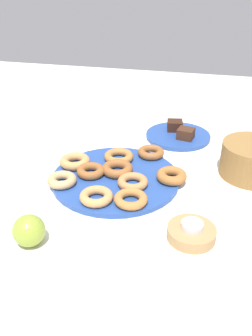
% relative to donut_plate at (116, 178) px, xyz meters
% --- Properties ---
extents(ground_plane, '(2.40, 2.40, 0.00)m').
position_rel_donut_plate_xyz_m(ground_plane, '(0.00, 0.00, -0.01)').
color(ground_plane, white).
extents(donut_plate, '(0.36, 0.36, 0.01)m').
position_rel_donut_plate_xyz_m(donut_plate, '(0.00, 0.00, 0.00)').
color(donut_plate, '#284C9E').
rests_on(donut_plate, ground_plane).
extents(donut_0, '(0.11, 0.11, 0.02)m').
position_rel_donut_plate_xyz_m(donut_0, '(0.01, -0.07, 0.02)').
color(donut_0, '#995B2D').
rests_on(donut_0, donut_plate).
extents(donut_1, '(0.12, 0.12, 0.02)m').
position_rel_donut_plate_xyz_m(donut_1, '(0.12, 0.07, 0.02)').
color(donut_1, '#BC7A3D').
rests_on(donut_1, donut_plate).
extents(donut_2, '(0.09, 0.09, 0.02)m').
position_rel_donut_plate_xyz_m(donut_2, '(-0.10, -0.02, 0.02)').
color(donut_2, '#BC7A3D').
rests_on(donut_2, donut_plate).
extents(donut_3, '(0.12, 0.12, 0.02)m').
position_rel_donut_plate_xyz_m(donut_3, '(0.13, -0.02, 0.02)').
color(donut_3, tan).
rests_on(donut_3, donut_plate).
extents(donut_4, '(0.13, 0.13, 0.03)m').
position_rel_donut_plate_xyz_m(donut_4, '(-0.03, -0.13, 0.02)').
color(donut_4, tan).
rests_on(donut_4, donut_plate).
extents(donut_5, '(0.11, 0.11, 0.02)m').
position_rel_donut_plate_xyz_m(donut_5, '(-0.15, 0.08, 0.02)').
color(donut_5, '#995B2D').
rests_on(donut_5, donut_plate).
extents(donut_6, '(0.11, 0.11, 0.02)m').
position_rel_donut_plate_xyz_m(donut_6, '(0.04, 0.06, 0.02)').
color(donut_6, '#C6844C').
rests_on(donut_6, donut_plate).
extents(donut_7, '(0.11, 0.11, 0.02)m').
position_rel_donut_plate_xyz_m(donut_7, '(0.07, -0.13, 0.02)').
color(donut_7, tan).
rests_on(donut_7, donut_plate).
extents(donut_8, '(0.09, 0.09, 0.03)m').
position_rel_donut_plate_xyz_m(donut_8, '(-0.02, 0.16, 0.02)').
color(donut_8, '#AD6B33').
rests_on(donut_8, donut_plate).
extents(donut_9, '(0.11, 0.11, 0.03)m').
position_rel_donut_plate_xyz_m(donut_9, '(-0.02, -0.00, 0.02)').
color(donut_9, '#995B2D').
rests_on(donut_9, donut_plate).
extents(cake_plate, '(0.23, 0.23, 0.01)m').
position_rel_donut_plate_xyz_m(cake_plate, '(-0.33, 0.14, -0.00)').
color(cake_plate, '#284C9E').
rests_on(cake_plate, ground_plane).
extents(brownie_near, '(0.06, 0.06, 0.04)m').
position_rel_donut_plate_xyz_m(brownie_near, '(-0.36, 0.12, 0.02)').
color(brownie_near, '#381E14').
rests_on(brownie_near, cake_plate).
extents(brownie_far, '(0.06, 0.06, 0.04)m').
position_rel_donut_plate_xyz_m(brownie_far, '(-0.30, 0.17, 0.02)').
color(brownie_far, '#472819').
rests_on(brownie_far, cake_plate).
extents(candle_holder, '(0.11, 0.11, 0.03)m').
position_rel_donut_plate_xyz_m(candle_holder, '(0.20, 0.23, 0.01)').
color(candle_holder, tan).
rests_on(candle_holder, ground_plane).
extents(tealight, '(0.05, 0.05, 0.01)m').
position_rel_donut_plate_xyz_m(tealight, '(0.20, 0.23, 0.03)').
color(tealight, silver).
rests_on(tealight, candle_holder).
extents(apple, '(0.07, 0.07, 0.07)m').
position_rel_donut_plate_xyz_m(apple, '(0.30, -0.11, 0.03)').
color(apple, '#93AD38').
rests_on(apple, ground_plane).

